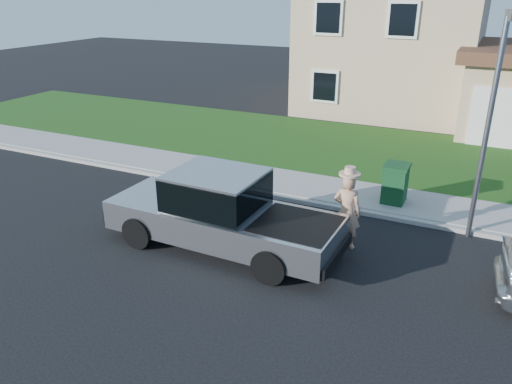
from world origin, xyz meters
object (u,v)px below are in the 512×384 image
trash_bin (395,183)px  street_lamp (490,117)px  pickup_truck (222,214)px  woman (347,210)px

trash_bin → street_lamp: (2.13, -1.12, 2.39)m
pickup_truck → trash_bin: (3.29, 4.24, -0.17)m
street_lamp → woman: bearing=-163.2°
pickup_truck → trash_bin: pickup_truck is taller
woman → trash_bin: size_ratio=1.84×
pickup_truck → woman: woman is taller
woman → trash_bin: 3.02m
pickup_truck → trash_bin: bearing=53.6°
pickup_truck → trash_bin: 5.37m
trash_bin → street_lamp: street_lamp is taller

